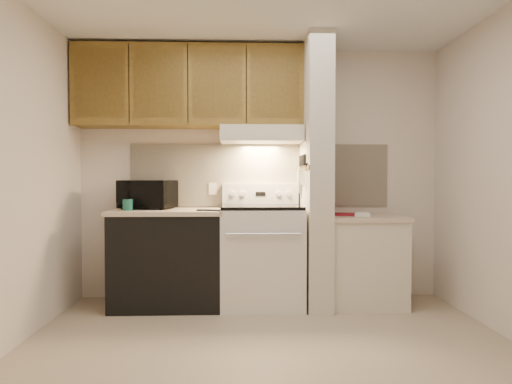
{
  "coord_description": "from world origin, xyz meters",
  "views": [
    {
      "loc": [
        -0.2,
        -3.13,
        1.19
      ],
      "look_at": [
        -0.07,
        0.75,
        1.09
      ],
      "focal_mm": 32.0,
      "sensor_mm": 36.0,
      "label": 1
    }
  ],
  "objects": [
    {
      "name": "floor",
      "position": [
        0.0,
        0.0,
        0.0
      ],
      "size": [
        3.6,
        3.6,
        0.0
      ],
      "primitive_type": "plane",
      "color": "tan",
      "rests_on": "ground"
    },
    {
      "name": "wall_back",
      "position": [
        0.0,
        1.5,
        1.25
      ],
      "size": [
        3.6,
        2.5,
        0.02
      ],
      "primitive_type": "cube",
      "rotation": [
        1.57,
        0.0,
        0.0
      ],
      "color": "silver",
      "rests_on": "floor"
    },
    {
      "name": "wall_left",
      "position": [
        -1.8,
        0.0,
        1.25
      ],
      "size": [
        0.02,
        3.0,
        2.5
      ],
      "primitive_type": "cube",
      "color": "silver",
      "rests_on": "floor"
    },
    {
      "name": "backsplash",
      "position": [
        0.0,
        1.49,
        1.24
      ],
      "size": [
        2.6,
        0.02,
        0.63
      ],
      "primitive_type": "cube",
      "color": "#F3E5C5",
      "rests_on": "wall_back"
    },
    {
      "name": "range_body",
      "position": [
        0.0,
        1.16,
        0.46
      ],
      "size": [
        0.76,
        0.65,
        0.92
      ],
      "primitive_type": "cube",
      "color": "silver",
      "rests_on": "floor"
    },
    {
      "name": "oven_window",
      "position": [
        0.0,
        0.84,
        0.5
      ],
      "size": [
        0.5,
        0.01,
        0.3
      ],
      "primitive_type": "cube",
      "color": "black",
      "rests_on": "range_body"
    },
    {
      "name": "oven_handle",
      "position": [
        0.0,
        0.8,
        0.72
      ],
      "size": [
        0.65,
        0.02,
        0.02
      ],
      "primitive_type": "cylinder",
      "rotation": [
        0.0,
        1.57,
        0.0
      ],
      "color": "silver",
      "rests_on": "range_body"
    },
    {
      "name": "cooktop",
      "position": [
        0.0,
        1.16,
        0.94
      ],
      "size": [
        0.74,
        0.64,
        0.03
      ],
      "primitive_type": "cube",
      "color": "black",
      "rests_on": "range_body"
    },
    {
      "name": "range_backguard",
      "position": [
        0.0,
        1.44,
        1.05
      ],
      "size": [
        0.76,
        0.08,
        0.2
      ],
      "primitive_type": "cube",
      "color": "silver",
      "rests_on": "range_body"
    },
    {
      "name": "range_display",
      "position": [
        0.0,
        1.4,
        1.05
      ],
      "size": [
        0.1,
        0.01,
        0.04
      ],
      "primitive_type": "cube",
      "color": "black",
      "rests_on": "range_backguard"
    },
    {
      "name": "range_knob_left_outer",
      "position": [
        -0.28,
        1.4,
        1.05
      ],
      "size": [
        0.05,
        0.02,
        0.05
      ],
      "primitive_type": "cylinder",
      "rotation": [
        1.57,
        0.0,
        0.0
      ],
      "color": "silver",
      "rests_on": "range_backguard"
    },
    {
      "name": "range_knob_left_inner",
      "position": [
        -0.18,
        1.4,
        1.05
      ],
      "size": [
        0.05,
        0.02,
        0.05
      ],
      "primitive_type": "cylinder",
      "rotation": [
        1.57,
        0.0,
        0.0
      ],
      "color": "silver",
      "rests_on": "range_backguard"
    },
    {
      "name": "range_knob_right_inner",
      "position": [
        0.18,
        1.4,
        1.05
      ],
      "size": [
        0.05,
        0.02,
        0.05
      ],
      "primitive_type": "cylinder",
      "rotation": [
        1.57,
        0.0,
        0.0
      ],
      "color": "silver",
      "rests_on": "range_backguard"
    },
    {
      "name": "range_knob_right_outer",
      "position": [
        0.28,
        1.4,
        1.05
      ],
      "size": [
        0.05,
        0.02,
        0.05
      ],
      "primitive_type": "cylinder",
      "rotation": [
        1.57,
        0.0,
        0.0
      ],
      "color": "silver",
      "rests_on": "range_backguard"
    },
    {
      "name": "dishwasher_front",
      "position": [
        -0.88,
        1.17,
        0.43
      ],
      "size": [
        1.0,
        0.63,
        0.87
      ],
      "primitive_type": "cube",
      "color": "black",
      "rests_on": "floor"
    },
    {
      "name": "left_countertop",
      "position": [
        -0.88,
        1.17,
        0.89
      ],
      "size": [
        1.04,
        0.67,
        0.04
      ],
      "primitive_type": "cube",
      "color": "beige",
      "rests_on": "dishwasher_front"
    },
    {
      "name": "spoon_rest",
      "position": [
        -0.48,
        0.97,
        0.92
      ],
      "size": [
        0.23,
        0.11,
        0.01
      ],
      "primitive_type": "cube",
      "rotation": [
        0.0,
        0.0,
        -0.19
      ],
      "color": "black",
      "rests_on": "left_countertop"
    },
    {
      "name": "teal_jar",
      "position": [
        -1.23,
        1.06,
        0.96
      ],
      "size": [
        0.1,
        0.1,
        0.1
      ],
      "primitive_type": "cylinder",
      "rotation": [
        0.0,
        0.0,
        0.05
      ],
      "color": "#1A5E4F",
      "rests_on": "left_countertop"
    },
    {
      "name": "outlet",
      "position": [
        -0.48,
        1.48,
        1.1
      ],
      "size": [
        0.08,
        0.01,
        0.12
      ],
      "primitive_type": "cube",
      "color": "beige",
      "rests_on": "backsplash"
    },
    {
      "name": "microwave",
      "position": [
        -1.1,
        1.31,
        1.05
      ],
      "size": [
        0.57,
        0.46,
        0.27
      ],
      "primitive_type": "imported",
      "rotation": [
        0.0,
        0.0,
        -0.27
      ],
      "color": "black",
      "rests_on": "left_countertop"
    },
    {
      "name": "partition_pillar",
      "position": [
        0.51,
        1.15,
        1.25
      ],
      "size": [
        0.22,
        0.7,
        2.5
      ],
      "primitive_type": "cube",
      "color": "beige",
      "rests_on": "floor"
    },
    {
      "name": "pillar_trim",
      "position": [
        0.39,
        1.15,
        1.3
      ],
      "size": [
        0.01,
        0.7,
        0.04
      ],
      "primitive_type": "cube",
      "color": "olive",
      "rests_on": "partition_pillar"
    },
    {
      "name": "knife_strip",
      "position": [
        0.39,
        1.1,
        1.32
      ],
      "size": [
        0.02,
        0.42,
        0.04
      ],
      "primitive_type": "cube",
      "color": "black",
      "rests_on": "partition_pillar"
    },
    {
      "name": "knife_blade_a",
      "position": [
        0.38,
        0.94,
        1.22
      ],
      "size": [
        0.01,
        0.03,
        0.16
      ],
      "primitive_type": "cube",
      "color": "silver",
      "rests_on": "knife_strip"
    },
    {
      "name": "knife_handle_a",
      "position": [
        0.38,
        0.93,
        1.37
      ],
      "size": [
        0.02,
        0.02,
        0.1
      ],
      "primitive_type": "cylinder",
      "color": "black",
      "rests_on": "knife_strip"
    },
    {
      "name": "knife_blade_b",
      "position": [
        0.38,
        1.02,
        1.21
      ],
      "size": [
        0.01,
        0.04,
        0.18
      ],
      "primitive_type": "cube",
      "color": "silver",
      "rests_on": "knife_strip"
    },
    {
      "name": "knife_handle_b",
      "position": [
        0.38,
        1.01,
        1.37
      ],
      "size": [
        0.02,
        0.02,
        0.1
      ],
      "primitive_type": "cylinder",
      "color": "black",
      "rests_on": "knife_strip"
    },
    {
      "name": "knife_blade_c",
      "position": [
        0.38,
        1.09,
        1.2
      ],
      "size": [
        0.01,
        0.04,
        0.2
      ],
      "primitive_type": "cube",
      "color": "silver",
      "rests_on": "knife_strip"
    },
    {
      "name": "knife_handle_c",
      "position": [
        0.38,
        1.09,
        1.37
      ],
      "size": [
        0.02,
        0.02,
        0.1
      ],
      "primitive_type": "cylinder",
      "color": "black",
      "rests_on": "knife_strip"
    },
    {
      "name": "knife_blade_d",
      "position": [
        0.38,
        1.19,
        1.22
      ],
      "size": [
        0.01,
        0.04,
        0.16
      ],
      "primitive_type": "cube",
      "color": "silver",
      "rests_on": "knife_strip"
    },
    {
      "name": "knife_handle_d",
      "position": [
        0.38,
        1.17,
        1.37
      ],
      "size": [
        0.02,
        0.02,
        0.1
      ],
      "primitive_type": "cylinder",
      "color": "black",
      "rests_on": "knife_strip"
    },
    {
      "name": "knife_blade_e",
      "position": [
        0.38,
        1.27,
        1.21
      ],
      "size": [
        0.01,
        0.04,
        0.18
      ],
      "primitive_type": "cube",
      "color": "silver",
      "rests_on": "knife_strip"
    },
    {
      "name": "knife_handle_e",
      "position": [
        0.38,
        1.26,
        1.37
      ],
      "size": [
        0.02,
        0.02,
        0.1
      ],
      "primitive_type": "cylinder",
      "color": "black",
      "rests_on": "knife_strip"
    },
    {
      "name": "oven_mitt",
      "position": [
        0.38,
        1.32,
        1.17
      ],
      "size": [
        0.03,
        0.09,
        0.22
      ],
      "primitive_type": "cube",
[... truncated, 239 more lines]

